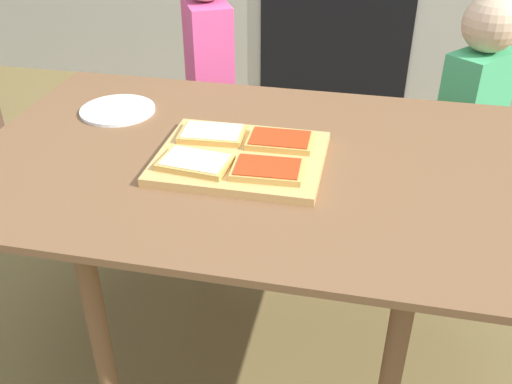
{
  "coord_description": "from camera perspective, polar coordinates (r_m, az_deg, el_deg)",
  "views": [
    {
      "loc": [
        0.24,
        -1.26,
        1.41
      ],
      "look_at": [
        -0.03,
        0.0,
        0.6
      ],
      "focal_mm": 40.49,
      "sensor_mm": 36.0,
      "label": 1
    }
  ],
  "objects": [
    {
      "name": "pizza_slice_far_right",
      "position": [
        1.48,
        2.4,
        5.12
      ],
      "size": [
        0.17,
        0.11,
        0.02
      ],
      "color": "gold",
      "rests_on": "cutting_board"
    },
    {
      "name": "dining_table",
      "position": [
        1.5,
        1.17,
        0.77
      ],
      "size": [
        1.52,
        0.93,
        0.7
      ],
      "color": "brown",
      "rests_on": "ground"
    },
    {
      "name": "pizza_slice_near_right",
      "position": [
        1.35,
        1.16,
        2.24
      ],
      "size": [
        0.17,
        0.12,
        0.02
      ],
      "color": "gold",
      "rests_on": "cutting_board"
    },
    {
      "name": "pizza_slice_near_left",
      "position": [
        1.38,
        -6.03,
        2.94
      ],
      "size": [
        0.18,
        0.13,
        0.02
      ],
      "color": "gold",
      "rests_on": "cutting_board"
    },
    {
      "name": "cutting_board",
      "position": [
        1.44,
        -1.5,
        3.39
      ],
      "size": [
        0.41,
        0.34,
        0.02
      ],
      "primitive_type": "cube",
      "color": "tan",
      "rests_on": "dining_table"
    },
    {
      "name": "ground_plane",
      "position": [
        1.9,
        0.96,
        -15.56
      ],
      "size": [
        16.0,
        16.0,
        0.0
      ],
      "primitive_type": "plane",
      "color": "olive"
    },
    {
      "name": "pizza_slice_far_left",
      "position": [
        1.52,
        -4.37,
        5.78
      ],
      "size": [
        0.17,
        0.12,
        0.02
      ],
      "color": "gold",
      "rests_on": "cutting_board"
    },
    {
      "name": "child_left",
      "position": [
        2.18,
        -4.61,
        10.45
      ],
      "size": [
        0.23,
        0.28,
        1.07
      ],
      "color": "#431F35",
      "rests_on": "ground"
    },
    {
      "name": "child_right",
      "position": [
        2.18,
        20.61,
        7.56
      ],
      "size": [
        0.26,
        0.27,
        0.97
      ],
      "color": "navy",
      "rests_on": "ground"
    },
    {
      "name": "plate_white_left",
      "position": [
        1.76,
        -13.51,
        7.87
      ],
      "size": [
        0.22,
        0.22,
        0.01
      ],
      "primitive_type": "cylinder",
      "color": "white",
      "rests_on": "dining_table"
    }
  ]
}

